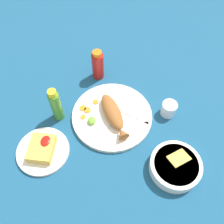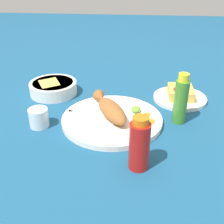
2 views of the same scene
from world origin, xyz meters
name	(u,v)px [view 2 (image 2 of 2)]	position (x,y,z in m)	size (l,w,h in m)	color
ground_plane	(112,122)	(0.00, 0.00, 0.00)	(4.00, 4.00, 0.00)	navy
main_plate	(112,120)	(0.00, 0.00, 0.01)	(0.34, 0.34, 0.02)	white
fried_fish	(110,109)	(-0.01, -0.01, 0.04)	(0.22, 0.15, 0.05)	#935628
fork_near	(86,116)	(0.00, -0.09, 0.02)	(0.08, 0.18, 0.00)	silver
fork_far	(92,109)	(-0.04, -0.08, 0.02)	(0.05, 0.18, 0.00)	silver
carrot_slice_near	(135,127)	(0.06, 0.08, 0.02)	(0.02, 0.02, 0.00)	orange
carrot_slice_mid	(144,120)	(0.01, 0.11, 0.02)	(0.03, 0.03, 0.00)	orange
carrot_slice_far	(150,121)	(0.02, 0.13, 0.02)	(0.03, 0.03, 0.00)	orange
carrot_slice_extra	(147,114)	(-0.03, 0.12, 0.02)	(0.02, 0.02, 0.00)	orange
lime_wedge_main	(136,109)	(-0.05, 0.08, 0.03)	(0.04, 0.03, 0.02)	#6BB233
hot_sauce_bottle_red	(139,144)	(0.22, 0.09, 0.07)	(0.05, 0.05, 0.15)	#B21914
hot_sauce_bottle_green	(181,100)	(-0.02, 0.22, 0.08)	(0.04, 0.04, 0.17)	#3D8428
salt_cup	(39,119)	(0.05, -0.23, 0.03)	(0.06, 0.06, 0.06)	silver
side_plate_fries	(180,98)	(-0.19, 0.25, 0.01)	(0.20, 0.20, 0.01)	white
fries_pile	(180,92)	(-0.19, 0.25, 0.03)	(0.11, 0.09, 0.04)	gold
guacamole_bowl	(53,87)	(-0.20, -0.26, 0.03)	(0.19, 0.19, 0.06)	white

